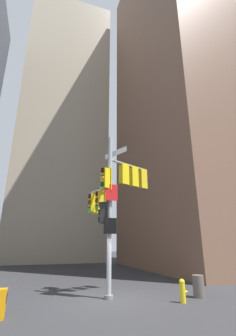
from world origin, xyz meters
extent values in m
plane|color=#2D2D30|center=(0.00, 0.00, 0.00)|extent=(120.00, 120.00, 0.00)
cube|color=brown|center=(14.31, 9.49, 20.54)|extent=(16.26, 16.26, 41.09)
cube|color=tan|center=(-0.92, 25.32, 20.95)|extent=(12.64, 12.64, 41.89)
cylinder|color=#9EA0A3|center=(0.00, 0.00, 3.83)|extent=(0.22, 0.22, 7.65)
cylinder|color=slate|center=(0.00, 0.00, 0.08)|extent=(0.39, 0.39, 0.16)
cylinder|color=#9EA0A3|center=(1.22, 0.53, 6.41)|extent=(2.49, 1.17, 0.12)
cylinder|color=#9EA0A3|center=(-0.26, 0.96, 5.00)|extent=(0.63, 1.95, 0.12)
cube|color=yellow|center=(0.93, 0.20, 5.81)|extent=(0.45, 0.22, 1.14)
cube|color=yellow|center=(0.85, 0.37, 5.81)|extent=(0.45, 0.45, 1.00)
cylinder|color=#360605|center=(0.77, 0.55, 6.16)|extent=(0.21, 0.13, 0.20)
cube|color=black|center=(0.77, 0.56, 6.28)|extent=(0.23, 0.15, 0.02)
cylinder|color=#3C2C06|center=(0.77, 0.55, 5.81)|extent=(0.21, 0.13, 0.20)
cube|color=black|center=(0.77, 0.56, 5.93)|extent=(0.23, 0.15, 0.02)
cylinder|color=#19C672|center=(0.77, 0.55, 5.46)|extent=(0.21, 0.13, 0.20)
cube|color=black|center=(0.77, 0.56, 5.58)|extent=(0.23, 0.15, 0.02)
cube|color=yellow|center=(1.60, 0.49, 5.81)|extent=(0.45, 0.22, 1.14)
cube|color=yellow|center=(1.52, 0.66, 5.81)|extent=(0.45, 0.45, 1.00)
cylinder|color=#360605|center=(1.44, 0.85, 6.16)|extent=(0.21, 0.13, 0.20)
cube|color=black|center=(1.44, 0.85, 6.28)|extent=(0.23, 0.15, 0.02)
cylinder|color=#3C2C06|center=(1.44, 0.85, 5.81)|extent=(0.21, 0.13, 0.20)
cube|color=black|center=(1.44, 0.85, 5.93)|extent=(0.23, 0.15, 0.02)
cylinder|color=#19C672|center=(1.44, 0.85, 5.46)|extent=(0.21, 0.13, 0.20)
cube|color=black|center=(1.44, 0.85, 5.58)|extent=(0.23, 0.15, 0.02)
cube|color=gold|center=(2.27, 0.78, 5.81)|extent=(0.45, 0.22, 1.14)
cube|color=gold|center=(2.19, 0.95, 5.81)|extent=(0.45, 0.45, 1.00)
cylinder|color=red|center=(2.12, 1.14, 6.16)|extent=(0.21, 0.13, 0.20)
cube|color=black|center=(2.11, 1.14, 6.28)|extent=(0.23, 0.15, 0.02)
cylinder|color=#3C2C06|center=(2.12, 1.14, 5.81)|extent=(0.21, 0.13, 0.20)
cube|color=black|center=(2.11, 1.14, 5.93)|extent=(0.23, 0.15, 0.02)
cylinder|color=#06311C|center=(2.12, 1.14, 5.46)|extent=(0.21, 0.13, 0.20)
cube|color=black|center=(2.11, 1.14, 5.58)|extent=(0.23, 0.15, 0.02)
cube|color=yellow|center=(-0.08, 1.01, 4.40)|extent=(0.15, 0.47, 1.14)
cube|color=yellow|center=(-0.26, 0.96, 4.40)|extent=(0.42, 0.42, 1.00)
cylinder|color=#360605|center=(-0.45, 0.91, 4.75)|extent=(0.11, 0.21, 0.20)
cube|color=black|center=(-0.46, 0.91, 4.87)|extent=(0.13, 0.23, 0.02)
cylinder|color=#3C2C06|center=(-0.45, 0.91, 4.40)|extent=(0.11, 0.21, 0.20)
cube|color=black|center=(-0.46, 0.91, 4.52)|extent=(0.13, 0.23, 0.02)
cylinder|color=#19C672|center=(-0.45, 0.91, 4.05)|extent=(0.11, 0.21, 0.20)
cube|color=black|center=(-0.46, 0.91, 4.17)|extent=(0.13, 0.23, 0.02)
cube|color=yellow|center=(-0.28, 1.78, 4.40)|extent=(0.15, 0.47, 1.14)
cube|color=yellow|center=(-0.47, 1.73, 4.40)|extent=(0.42, 0.42, 1.00)
cylinder|color=#360605|center=(-0.66, 1.68, 4.75)|extent=(0.11, 0.21, 0.20)
cube|color=black|center=(-0.66, 1.68, 4.87)|extent=(0.13, 0.23, 0.02)
cylinder|color=#3C2C06|center=(-0.66, 1.68, 4.40)|extent=(0.11, 0.21, 0.20)
cube|color=black|center=(-0.66, 1.68, 4.52)|extent=(0.13, 0.23, 0.02)
cylinder|color=#19C672|center=(-0.66, 1.68, 4.05)|extent=(0.11, 0.21, 0.20)
cube|color=black|center=(-0.66, 1.68, 4.17)|extent=(0.13, 0.23, 0.02)
cube|color=black|center=(-0.11, 0.03, 3.70)|extent=(0.14, 0.47, 1.14)
cube|color=black|center=(-0.30, 0.07, 3.70)|extent=(0.41, 0.41, 1.00)
cylinder|color=red|center=(-0.49, 0.11, 4.05)|extent=(0.10, 0.21, 0.20)
cube|color=black|center=(-0.50, 0.12, 4.17)|extent=(0.12, 0.23, 0.02)
cylinder|color=#3C2C06|center=(-0.49, 0.11, 3.70)|extent=(0.10, 0.21, 0.20)
cube|color=black|center=(-0.50, 0.12, 3.82)|extent=(0.12, 0.23, 0.02)
cylinder|color=#06311C|center=(-0.49, 0.11, 3.35)|extent=(0.10, 0.21, 0.20)
cube|color=black|center=(-0.50, 0.12, 3.47)|extent=(0.12, 0.23, 0.02)
cube|color=yellow|center=(-0.11, -0.05, 5.35)|extent=(0.24, 0.44, 1.14)
cube|color=yellow|center=(-0.28, -0.14, 5.35)|extent=(0.46, 0.46, 1.00)
cylinder|color=#360605|center=(-0.45, -0.23, 5.70)|extent=(0.14, 0.21, 0.20)
cube|color=black|center=(-0.46, -0.23, 5.82)|extent=(0.16, 0.23, 0.02)
cylinder|color=yellow|center=(-0.45, -0.23, 5.35)|extent=(0.14, 0.21, 0.20)
cube|color=black|center=(-0.46, -0.23, 5.47)|extent=(0.16, 0.23, 0.02)
cylinder|color=#06311C|center=(-0.45, -0.23, 5.00)|extent=(0.14, 0.21, 0.20)
cube|color=black|center=(-0.46, -0.23, 5.12)|extent=(0.16, 0.23, 0.02)
cube|color=white|center=(0.32, 0.14, 6.87)|extent=(0.69, 1.55, 0.28)
cube|color=#19479E|center=(0.32, 0.14, 6.87)|extent=(0.67, 1.51, 0.24)
cube|color=red|center=(0.02, -0.22, 4.66)|extent=(0.64, 0.07, 0.80)
cube|color=white|center=(0.02, -0.22, 4.66)|extent=(0.60, 0.06, 0.76)
cube|color=black|center=(-0.04, -0.22, 3.07)|extent=(0.59, 0.11, 0.72)
cube|color=white|center=(-0.04, -0.22, 3.07)|extent=(0.55, 0.10, 0.68)
cylinder|color=yellow|center=(2.67, -1.63, 0.36)|extent=(0.22, 0.22, 0.72)
sphere|color=yellow|center=(2.67, -1.63, 0.78)|extent=(0.23, 0.23, 0.23)
cylinder|color=yellow|center=(2.83, -1.63, 0.39)|extent=(0.10, 0.09, 0.09)
cube|color=black|center=(-3.95, -1.62, 0.62)|extent=(0.01, 0.29, 0.32)
cylinder|color=#59514C|center=(3.91, -1.02, 0.46)|extent=(0.50, 0.50, 0.92)
camera|label=1|loc=(-3.25, -10.89, 2.29)|focal=25.02mm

